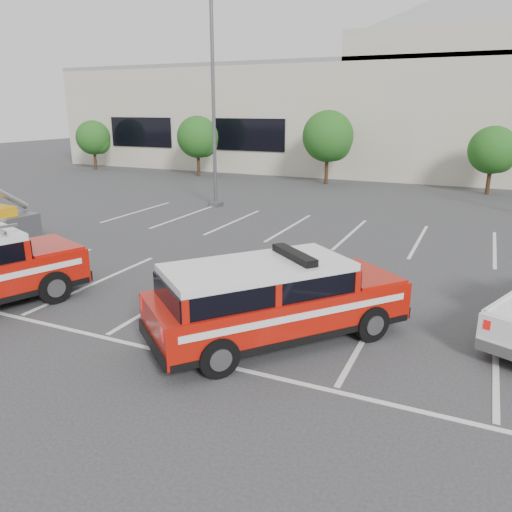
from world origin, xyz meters
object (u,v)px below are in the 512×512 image
at_px(tree_mid_right, 494,152).
at_px(fire_chief_suv, 274,305).
at_px(light_pole_left, 213,103).
at_px(tree_far_left, 95,139).
at_px(convention_building, 429,111).
at_px(tree_left, 199,139).
at_px(tree_mid_left, 329,138).

xyz_separation_m(tree_mid_right, fire_chief_suv, (-4.23, -23.36, -1.69)).
xyz_separation_m(light_pole_left, fire_chief_suv, (8.86, -13.31, -4.37)).
height_order(tree_far_left, tree_mid_right, same).
height_order(convention_building, fire_chief_suv, convention_building).
height_order(light_pole_left, fire_chief_suv, light_pole_left).
distance_m(tree_left, tree_mid_right, 20.00).
bearing_deg(convention_building, light_pole_left, -112.39).
height_order(tree_left, tree_mid_right, tree_left).
xyz_separation_m(convention_building, tree_mid_left, (-5.09, -9.82, -1.68)).
height_order(tree_left, light_pole_left, light_pole_left).
xyz_separation_m(tree_far_left, tree_mid_right, (30.00, 0.00, 0.00)).
height_order(convention_building, tree_mid_right, convention_building).
distance_m(tree_mid_left, fire_chief_suv, 24.16).
distance_m(convention_building, tree_left, 18.11).
relative_size(convention_building, light_pole_left, 5.86).
xyz_separation_m(tree_mid_left, tree_mid_right, (10.00, -0.00, -0.54)).
height_order(tree_far_left, tree_mid_left, tree_mid_left).
bearing_deg(tree_far_left, tree_left, 0.00).
height_order(convention_building, tree_left, convention_building).
bearing_deg(light_pole_left, fire_chief_suv, -56.36).
xyz_separation_m(tree_far_left, fire_chief_suv, (25.77, -23.36, -1.69)).
xyz_separation_m(tree_left, light_pole_left, (6.91, -10.05, 2.41)).
bearing_deg(tree_far_left, convention_building, 21.37).
height_order(tree_far_left, light_pole_left, light_pole_left).
xyz_separation_m(tree_far_left, tree_left, (10.00, 0.00, 0.27)).
relative_size(tree_mid_left, tree_mid_right, 1.21).
bearing_deg(tree_mid_right, tree_mid_left, 180.00).
bearing_deg(tree_mid_left, light_pole_left, -107.10).
bearing_deg(tree_mid_left, convention_building, 62.60).
bearing_deg(light_pole_left, tree_mid_left, 72.90).
bearing_deg(tree_mid_right, light_pole_left, -142.50).
bearing_deg(fire_chief_suv, tree_mid_left, 143.90).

